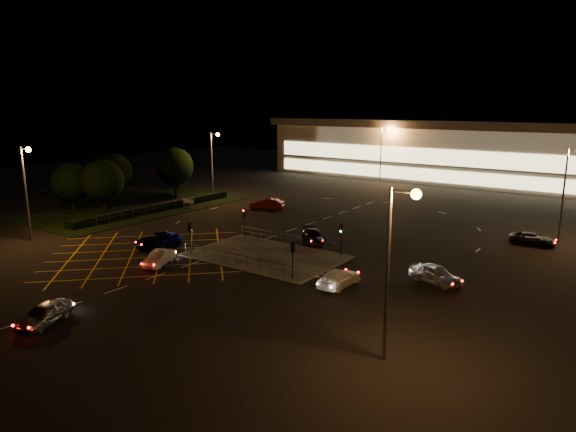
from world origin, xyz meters
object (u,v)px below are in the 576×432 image
Objects in this scene: car_east_grey at (533,239)px; car_right_silver at (436,274)px; car_near_silver at (45,313)px; car_approach_white at (339,278)px; car_circ_red at (267,204)px; signal_ne at (341,233)px; signal_se at (293,253)px; signal_nw at (244,217)px; car_left_blue at (158,240)px; signal_sw at (190,232)px; car_queue_white at (159,258)px; car_far_dkgrey at (313,236)px.

car_right_silver is at bearing 163.12° from car_east_grey.
car_approach_white is (12.28, 17.65, -0.04)m from car_near_silver.
car_near_silver is 39.94m from car_circ_red.
signal_ne reaches higher than car_near_silver.
signal_ne is 0.67× the size of car_circ_red.
car_right_silver is 1.00× the size of car_east_grey.
car_east_grey is (14.02, 23.21, -1.74)m from signal_se.
signal_nw is 30.20m from car_east_grey.
car_circ_red reaches higher than car_left_blue.
car_circ_red is (-2.47, 21.39, 0.10)m from car_left_blue.
signal_ne is (12.00, 0.00, 0.00)m from signal_nw.
signal_nw is (-12.00, 7.99, 0.00)m from signal_se.
signal_sw is at bearing -146.35° from signal_ne.
signal_nw is 15.76m from car_circ_red.
signal_sw is 17.10m from car_near_silver.
car_east_grey is 24.44m from car_approach_white.
car_circ_red is (-19.58, 21.71, -1.59)m from signal_se.
signal_nw is 0.80× the size of car_queue_white.
signal_se is 0.71× the size of car_far_dkgrey.
car_approach_white reaches higher than car_queue_white.
signal_nw is at bearing 67.13° from car_queue_white.
signal_ne is 10.24m from car_right_silver.
car_left_blue is 38.63m from car_east_grey.
signal_ne is at bearing -59.93° from car_approach_white.
signal_se reaches higher than car_circ_red.
car_left_blue is at bearing -1.08° from signal_se.
car_far_dkgrey is at bearing -122.20° from signal_sw.
signal_se is at bearing 16.09° from car_approach_white.
signal_sw reaches higher than car_far_dkgrey.
car_queue_white is (-12.21, -3.70, -1.72)m from signal_se.
car_left_blue is 16.08m from car_far_dkgrey.
car_far_dkgrey is at bearing 31.64° from car_circ_red.
signal_se reaches higher than car_far_dkgrey.
signal_ne reaches higher than car_left_blue.
car_approach_white is (8.90, -9.99, 0.03)m from car_far_dkgrey.
car_approach_white is (3.82, -6.99, -1.69)m from signal_ne.
signal_se is 18.75m from car_near_silver.
car_queue_white is at bearing -136.25° from signal_ne.
car_near_silver is at bearing -81.84° from signal_nw.
signal_ne is 8.14m from car_approach_white.
car_right_silver is at bearing -5.03° from signal_nw.
signal_se is 0.69× the size of car_right_silver.
signal_nw is at bearing 7.01° from car_circ_red.
signal_ne is 0.75× the size of car_near_silver.
signal_se reaches higher than car_approach_white.
car_queue_white is at bearing -5.72° from car_circ_red.
car_left_blue is (-8.64, 16.97, -0.04)m from car_near_silver.
signal_sw is 0.75× the size of car_near_silver.
signal_se is 27.17m from car_east_grey.
signal_ne reaches higher than car_right_silver.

